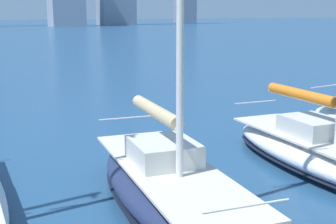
# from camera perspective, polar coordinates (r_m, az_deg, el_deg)

# --- Properties ---
(sailboat_orange) EXTENTS (2.51, 7.98, 11.56)m
(sailboat_orange) POSITION_cam_1_polar(r_m,az_deg,el_deg) (14.65, 18.08, -4.46)
(sailboat_orange) COLOR white
(sailboat_orange) RESTS_ON ground
(sailboat_tan) EXTENTS (2.99, 7.87, 11.47)m
(sailboat_tan) POSITION_cam_1_polar(r_m,az_deg,el_deg) (11.23, 0.21, -8.77)
(sailboat_tan) COLOR navy
(sailboat_tan) RESTS_ON ground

